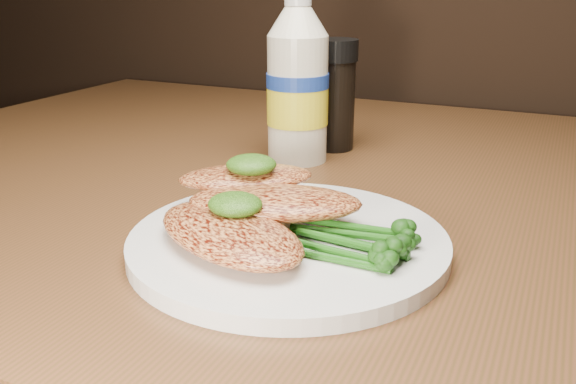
% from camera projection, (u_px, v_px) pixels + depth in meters
% --- Properties ---
extents(plate, '(0.24, 0.24, 0.01)m').
position_uv_depth(plate, '(288.00, 242.00, 0.47)').
color(plate, white).
rests_on(plate, dining_table).
extents(chicken_front, '(0.16, 0.13, 0.02)m').
position_uv_depth(chicken_front, '(230.00, 233.00, 0.44)').
color(chicken_front, '#D88345').
rests_on(chicken_front, plate).
extents(chicken_mid, '(0.15, 0.11, 0.02)m').
position_uv_depth(chicken_mid, '(275.00, 202.00, 0.48)').
color(chicken_mid, '#D88345').
rests_on(chicken_mid, plate).
extents(chicken_back, '(0.12, 0.11, 0.02)m').
position_uv_depth(chicken_back, '(246.00, 177.00, 0.52)').
color(chicken_back, '#D88345').
rests_on(chicken_back, plate).
extents(pesto_front, '(0.05, 0.05, 0.02)m').
position_uv_depth(pesto_front, '(235.00, 204.00, 0.45)').
color(pesto_front, '#133407').
rests_on(pesto_front, chicken_front).
extents(pesto_back, '(0.05, 0.05, 0.02)m').
position_uv_depth(pesto_back, '(251.00, 165.00, 0.51)').
color(pesto_back, '#133407').
rests_on(pesto_back, chicken_back).
extents(broccolini_bundle, '(0.14, 0.12, 0.02)m').
position_uv_depth(broccolini_bundle, '(343.00, 237.00, 0.44)').
color(broccolini_bundle, '#1C5612').
rests_on(broccolini_bundle, plate).
extents(mayo_bottle, '(0.09, 0.09, 0.19)m').
position_uv_depth(mayo_bottle, '(298.00, 75.00, 0.67)').
color(mayo_bottle, '#F0E8CB').
rests_on(mayo_bottle, dining_table).
extents(pepper_grinder, '(0.05, 0.05, 0.13)m').
position_uv_depth(pepper_grinder, '(334.00, 95.00, 0.72)').
color(pepper_grinder, black).
rests_on(pepper_grinder, dining_table).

